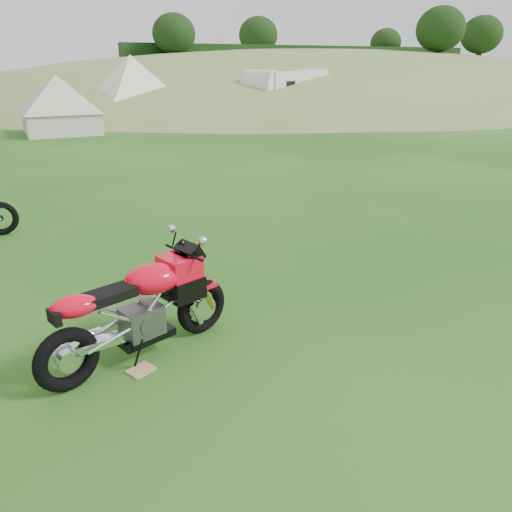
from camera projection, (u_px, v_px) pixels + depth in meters
name	position (u px, v px, depth m)	size (l,w,h in m)	color
ground	(269.00, 336.00, 5.27)	(120.00, 120.00, 0.00)	#185011
hillside	(311.00, 93.00, 48.51)	(80.00, 64.00, 8.00)	olive
hedgerow	(311.00, 93.00, 48.51)	(36.00, 1.20, 8.60)	black
sport_motorcycle	(138.00, 303.00, 4.69)	(1.96, 0.49, 1.18)	red
plywood_board	(141.00, 370.00, 4.67)	(0.23, 0.19, 0.02)	tan
tent_left	(59.00, 103.00, 20.13)	(2.79, 2.79, 2.42)	beige
tent_mid	(133.00, 90.00, 25.50)	(3.36, 3.36, 2.92)	white
caravan	(287.00, 94.00, 26.50)	(5.06, 2.26, 2.37)	white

